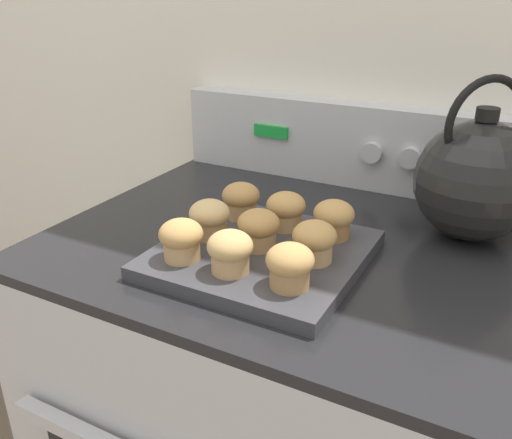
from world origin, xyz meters
name	(u,v)px	position (x,y,z in m)	size (l,w,h in m)	color
wall_back	(368,23)	(0.00, 0.69, 1.20)	(8.00, 0.05, 2.40)	silver
stove_range	(284,433)	(0.00, 0.34, 0.44)	(0.76, 0.67, 0.88)	#B7BABF
control_panel	(352,144)	(0.00, 0.63, 0.97)	(0.75, 0.07, 0.17)	#B7BABF
muffin_pan	(260,254)	(0.00, 0.24, 0.89)	(0.30, 0.30, 0.02)	#38383D
muffin_r0_c0	(181,239)	(-0.09, 0.15, 0.94)	(0.06, 0.06, 0.06)	tan
muffin_r0_c1	(230,251)	(-0.01, 0.15, 0.94)	(0.06, 0.06, 0.06)	tan
muffin_r0_c2	(290,265)	(0.08, 0.15, 0.94)	(0.06, 0.06, 0.06)	#A37A4C
muffin_r1_c0	(210,218)	(-0.09, 0.23, 0.94)	(0.06, 0.06, 0.06)	tan
muffin_r1_c1	(259,228)	(-0.01, 0.24, 0.94)	(0.06, 0.06, 0.06)	tan
muffin_r1_c2	(314,241)	(0.08, 0.24, 0.94)	(0.06, 0.06, 0.06)	tan
muffin_r2_c0	(241,200)	(-0.09, 0.33, 0.94)	(0.06, 0.06, 0.06)	tan
muffin_r2_c1	(285,210)	(0.00, 0.32, 0.94)	(0.06, 0.06, 0.06)	tan
muffin_r2_c2	(334,218)	(0.08, 0.32, 0.94)	(0.06, 0.06, 0.06)	olive
tea_kettle	(477,178)	(0.26, 0.48, 0.98)	(0.20, 0.20, 0.27)	black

